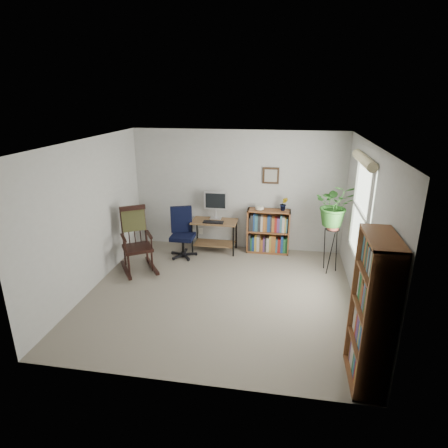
% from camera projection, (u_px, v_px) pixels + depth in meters
% --- Properties ---
extents(floor, '(4.20, 4.00, 0.00)m').
position_uv_depth(floor, '(220.00, 294.00, 6.02)').
color(floor, gray).
rests_on(floor, ground).
extents(ceiling, '(4.20, 4.00, 0.00)m').
position_uv_depth(ceiling, '(219.00, 142.00, 5.22)').
color(ceiling, silver).
rests_on(ceiling, ground).
extents(wall_back, '(4.20, 0.00, 2.40)m').
position_uv_depth(wall_back, '(237.00, 191.00, 7.48)').
color(wall_back, '#B3B2AE').
rests_on(wall_back, ground).
extents(wall_front, '(4.20, 0.00, 2.40)m').
position_uv_depth(wall_front, '(184.00, 288.00, 3.76)').
color(wall_front, '#B3B2AE').
rests_on(wall_front, ground).
extents(wall_left, '(0.00, 4.00, 2.40)m').
position_uv_depth(wall_left, '(90.00, 216.00, 5.95)').
color(wall_left, '#B3B2AE').
rests_on(wall_left, ground).
extents(wall_right, '(0.00, 4.00, 2.40)m').
position_uv_depth(wall_right, '(365.00, 231.00, 5.29)').
color(wall_right, '#B3B2AE').
rests_on(wall_right, ground).
extents(window, '(0.12, 1.20, 1.50)m').
position_uv_depth(window, '(361.00, 211.00, 5.51)').
color(window, white).
rests_on(window, wall_right).
extents(desk, '(0.90, 0.49, 0.65)m').
position_uv_depth(desk, '(215.00, 236.00, 7.56)').
color(desk, brown).
rests_on(desk, floor).
extents(monitor, '(0.46, 0.16, 0.56)m').
position_uv_depth(monitor, '(216.00, 205.00, 7.49)').
color(monitor, silver).
rests_on(monitor, desk).
extents(keyboard, '(0.40, 0.15, 0.02)m').
position_uv_depth(keyboard, '(213.00, 222.00, 7.33)').
color(keyboard, black).
rests_on(keyboard, desk).
extents(office_chair, '(0.69, 0.69, 0.99)m').
position_uv_depth(office_chair, '(183.00, 233.00, 7.23)').
color(office_chair, black).
rests_on(office_chair, floor).
extents(rocking_chair, '(1.06, 1.19, 1.18)m').
position_uv_depth(rocking_chair, '(137.00, 240.00, 6.63)').
color(rocking_chair, black).
rests_on(rocking_chair, floor).
extents(low_bookshelf, '(0.84, 0.28, 0.89)m').
position_uv_depth(low_bookshelf, '(268.00, 231.00, 7.46)').
color(low_bookshelf, brown).
rests_on(low_bookshelf, floor).
extents(tall_bookshelf, '(0.32, 0.75, 1.72)m').
position_uv_depth(tall_bookshelf, '(372.00, 312.00, 3.94)').
color(tall_bookshelf, brown).
rests_on(tall_bookshelf, floor).
extents(plant_stand, '(0.28, 0.28, 0.94)m').
position_uv_depth(plant_stand, '(331.00, 247.00, 6.63)').
color(plant_stand, black).
rests_on(plant_stand, floor).
extents(spider_plant, '(1.69, 1.87, 1.46)m').
position_uv_depth(spider_plant, '(337.00, 184.00, 6.25)').
color(spider_plant, '#2B6523').
rests_on(spider_plant, plant_stand).
extents(potted_plant_small, '(0.13, 0.24, 0.11)m').
position_uv_depth(potted_plant_small, '(284.00, 208.00, 7.26)').
color(potted_plant_small, '#2B6523').
rests_on(potted_plant_small, low_bookshelf).
extents(framed_picture, '(0.32, 0.04, 0.32)m').
position_uv_depth(framed_picture, '(271.00, 176.00, 7.24)').
color(framed_picture, black).
rests_on(framed_picture, wall_back).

